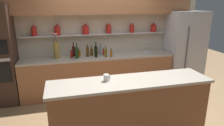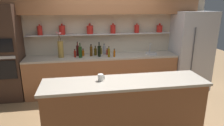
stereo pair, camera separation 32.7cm
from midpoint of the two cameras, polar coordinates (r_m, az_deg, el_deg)
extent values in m
plane|color=olive|center=(4.01, 3.62, -15.22)|extent=(12.00, 12.00, 0.00)
cube|color=beige|center=(5.05, -0.19, 7.31)|extent=(5.20, 0.10, 2.60)
cube|color=#B7B7BC|center=(4.88, -1.25, 8.26)|extent=(3.48, 0.18, 0.02)
cylinder|color=#AD1E19|center=(4.86, -18.13, 8.81)|extent=(0.11, 0.11, 0.21)
sphere|color=#AD1E19|center=(4.85, -18.26, 10.26)|extent=(0.04, 0.04, 0.04)
cylinder|color=#AD1E19|center=(4.81, -12.16, 9.17)|extent=(0.14, 0.14, 0.21)
sphere|color=#AD1E19|center=(4.80, -12.25, 10.68)|extent=(0.05, 0.05, 0.05)
cylinder|color=#AD1E19|center=(4.82, -4.38, 9.45)|extent=(0.15, 0.15, 0.20)
sphere|color=#AD1E19|center=(4.81, -4.42, 10.92)|extent=(0.05, 0.05, 0.05)
cylinder|color=#AD1E19|center=(4.90, 2.21, 9.63)|extent=(0.12, 0.12, 0.20)
sphere|color=#AD1E19|center=(4.89, 2.23, 11.05)|extent=(0.04, 0.04, 0.04)
cylinder|color=#AD1E19|center=(5.06, 8.96, 9.61)|extent=(0.12, 0.12, 0.19)
sphere|color=#AD1E19|center=(5.05, 9.02, 10.92)|extent=(0.04, 0.04, 0.04)
cylinder|color=#AD1E19|center=(5.27, 15.18, 9.41)|extent=(0.14, 0.14, 0.17)
sphere|color=#AD1E19|center=(5.26, 15.28, 10.61)|extent=(0.05, 0.05, 0.05)
cube|color=#99603D|center=(4.76, 0.24, 16.31)|extent=(4.42, 0.34, 0.42)
cube|color=#99603D|center=(4.90, -0.81, -3.37)|extent=(3.58, 0.62, 0.88)
cube|color=#ADA393|center=(4.77, -0.84, 1.84)|extent=(3.58, 0.62, 0.04)
cube|color=brown|center=(3.20, 6.58, -14.03)|extent=(2.38, 0.55, 0.98)
cube|color=#ADA393|center=(2.97, 6.90, -5.53)|extent=(2.44, 0.61, 0.04)
cube|color=#B7B7BC|center=(5.51, 23.20, 3.27)|extent=(0.90, 0.70, 1.94)
cylinder|color=#4C4C51|center=(5.10, 23.93, 3.32)|extent=(0.02, 0.02, 1.07)
cube|color=#3D281E|center=(4.90, -26.54, 2.37)|extent=(0.68, 0.62, 2.11)
cube|color=black|center=(4.68, -27.20, -1.88)|extent=(0.57, 0.02, 0.40)
cube|color=#B7B7BC|center=(4.61, -27.64, 1.31)|extent=(0.60, 0.02, 0.06)
cylinder|color=olive|center=(4.69, -12.54, 3.81)|extent=(0.13, 0.13, 0.37)
cylinder|color=#4C3319|center=(4.64, -12.74, 7.20)|extent=(0.05, 0.03, 0.19)
sphere|color=pink|center=(4.59, -12.60, 8.31)|extent=(0.04, 0.04, 0.04)
cylinder|color=#4C3319|center=(4.62, -12.79, 7.15)|extent=(0.06, 0.01, 0.18)
sphere|color=pink|center=(4.57, -12.92, 8.23)|extent=(0.05, 0.05, 0.05)
cylinder|color=#4C3319|center=(4.66, -13.08, 7.24)|extent=(0.03, 0.05, 0.19)
sphere|color=pink|center=(4.66, -13.60, 8.44)|extent=(0.04, 0.04, 0.04)
cylinder|color=#B7B7BC|center=(5.08, 12.94, 2.69)|extent=(0.29, 0.29, 0.02)
cylinder|color=#B7B7BC|center=(5.15, 12.59, 4.27)|extent=(0.02, 0.02, 0.22)
cylinder|color=#B7B7BC|center=(5.07, 12.91, 5.34)|extent=(0.02, 0.12, 0.02)
cylinder|color=#47380A|center=(4.81, -2.82, 3.18)|extent=(0.07, 0.07, 0.16)
cylinder|color=#47380A|center=(4.78, -2.84, 4.40)|extent=(0.03, 0.03, 0.05)
cylinder|color=black|center=(4.78, -2.84, 4.78)|extent=(0.03, 0.03, 0.01)
cylinder|color=#4C2D0C|center=(4.73, -4.00, 3.32)|extent=(0.06, 0.06, 0.22)
cylinder|color=#4C2D0C|center=(4.70, -4.03, 4.92)|extent=(0.03, 0.03, 0.04)
cylinder|color=black|center=(4.69, -4.04, 5.28)|extent=(0.03, 0.03, 0.01)
cylinder|color=gray|center=(4.87, -0.31, 3.63)|extent=(0.07, 0.07, 0.20)
cylinder|color=gray|center=(4.84, -0.32, 5.07)|extent=(0.03, 0.03, 0.04)
cylinder|color=black|center=(4.84, -0.32, 5.42)|extent=(0.03, 0.03, 0.01)
cylinder|color=#380C0C|center=(4.80, -7.86, 3.51)|extent=(0.07, 0.07, 0.24)
cylinder|color=#380C0C|center=(4.76, -7.94, 5.39)|extent=(0.02, 0.02, 0.08)
cylinder|color=black|center=(4.75, -7.96, 5.95)|extent=(0.03, 0.03, 0.01)
cylinder|color=brown|center=(4.62, 1.13, 2.85)|extent=(0.06, 0.06, 0.19)
cylinder|color=brown|center=(4.59, 1.14, 4.31)|extent=(0.03, 0.03, 0.05)
cylinder|color=black|center=(4.59, 1.14, 4.71)|extent=(0.03, 0.03, 0.01)
cylinder|color=maroon|center=(4.84, 0.55, 3.00)|extent=(0.05, 0.05, 0.11)
cylinder|color=maroon|center=(4.82, 0.55, 3.87)|extent=(0.03, 0.03, 0.04)
cylinder|color=black|center=(4.81, 0.55, 4.15)|extent=(0.03, 0.03, 0.01)
cylinder|color=brown|center=(4.91, -1.33, 3.38)|extent=(0.05, 0.05, 0.15)
cylinder|color=brown|center=(4.89, -1.34, 4.50)|extent=(0.03, 0.03, 0.05)
cylinder|color=black|center=(4.88, -1.34, 4.87)|extent=(0.03, 0.03, 0.01)
cylinder|color=#9E4C0A|center=(4.65, 2.68, 2.61)|extent=(0.05, 0.05, 0.15)
cylinder|color=#9E4C0A|center=(4.63, 2.69, 3.70)|extent=(0.03, 0.03, 0.04)
cylinder|color=black|center=(4.62, 2.70, 3.99)|extent=(0.03, 0.03, 0.01)
cylinder|color=#193814|center=(4.60, -7.07, 3.04)|extent=(0.08, 0.08, 0.25)
cylinder|color=#193814|center=(4.57, -7.14, 5.06)|extent=(0.02, 0.02, 0.08)
cylinder|color=black|center=(4.56, -7.16, 5.63)|extent=(0.03, 0.03, 0.01)
cylinder|color=#9E4C0A|center=(4.77, -6.31, 2.76)|extent=(0.06, 0.06, 0.12)
cylinder|color=#9E4C0A|center=(4.75, -6.34, 3.70)|extent=(0.03, 0.03, 0.04)
cylinder|color=black|center=(4.74, -6.35, 3.98)|extent=(0.03, 0.03, 0.01)
cylinder|color=black|center=(4.66, -1.68, 3.33)|extent=(0.07, 0.07, 0.25)
cylinder|color=black|center=(4.62, -1.69, 5.34)|extent=(0.02, 0.02, 0.08)
cylinder|color=black|center=(4.61, -1.70, 5.91)|extent=(0.03, 0.03, 0.01)
cylinder|color=maroon|center=(4.66, -8.56, 2.50)|extent=(0.05, 0.05, 0.15)
cylinder|color=maroon|center=(4.64, -8.61, 3.59)|extent=(0.03, 0.03, 0.04)
cylinder|color=black|center=(4.64, -8.62, 3.88)|extent=(0.03, 0.03, 0.01)
cylinder|color=silver|center=(2.93, -0.08, -4.22)|extent=(0.08, 0.08, 0.10)
cube|color=silver|center=(2.94, 0.90, -4.16)|extent=(0.02, 0.01, 0.07)
camera|label=1|loc=(0.16, -87.56, 0.73)|focal=32.00mm
camera|label=2|loc=(0.16, 92.44, -0.73)|focal=32.00mm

